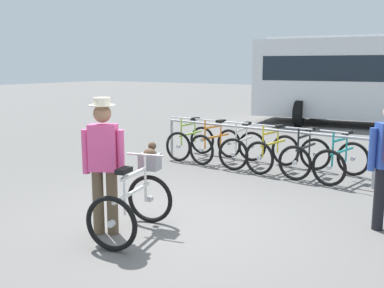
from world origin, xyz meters
name	(u,v)px	position (x,y,z in m)	size (l,w,h in m)	color
ground_plane	(174,226)	(0.00, 0.00, 0.00)	(80.00, 80.00, 0.00)	#605E5B
bike_rack_rail	(258,136)	(-0.40, 3.56, 0.70)	(4.59, 0.43, 0.88)	#99999E
racked_bike_lime	(191,142)	(-2.24, 3.89, 0.37)	(0.67, 1.10, 0.97)	black
racked_bike_orange	(216,145)	(-1.54, 3.83, 0.37)	(0.79, 1.16, 0.97)	black
racked_bike_white	(243,148)	(-0.84, 3.77, 0.37)	(0.73, 1.13, 0.97)	black
racked_bike_yellow	(273,152)	(-0.14, 3.72, 0.37)	(0.81, 1.17, 0.97)	black
racked_bike_black	(305,156)	(0.56, 3.66, 0.37)	(0.72, 1.13, 0.97)	black
racked_bike_teal	(341,161)	(1.25, 3.60, 0.37)	(0.84, 1.18, 0.97)	black
featured_bicycle	(136,195)	(-0.26, -0.44, 0.49)	(0.88, 1.25, 1.09)	black
person_with_featured_bike	(104,161)	(-0.56, -0.69, 0.95)	(0.48, 0.34, 1.72)	brown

